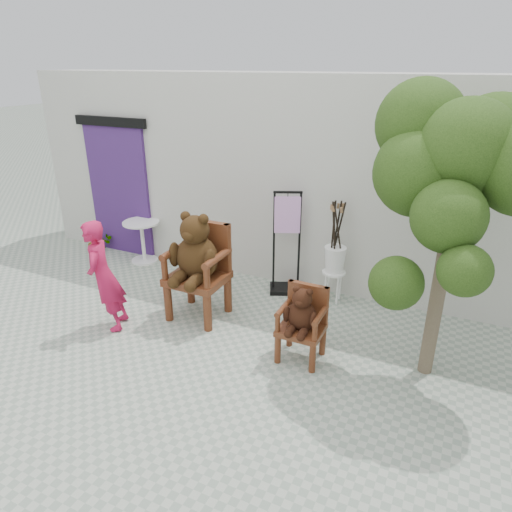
{
  "coord_description": "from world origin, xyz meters",
  "views": [
    {
      "loc": [
        2.32,
        -3.29,
        3.13
      ],
      "look_at": [
        0.15,
        1.33,
        0.95
      ],
      "focal_mm": 32.0,
      "sensor_mm": 36.0,
      "label": 1
    }
  ],
  "objects_px": {
    "display_stand": "(286,254)",
    "tree": "(461,166)",
    "stool_bucket": "(335,259)",
    "person": "(104,277)",
    "chair_small": "(302,316)",
    "chair_big": "(197,258)",
    "cafe_table": "(142,237)"
  },
  "relations": [
    {
      "from": "cafe_table",
      "to": "tree",
      "type": "distance_m",
      "value": 5.1
    },
    {
      "from": "display_stand",
      "to": "tree",
      "type": "distance_m",
      "value": 2.84
    },
    {
      "from": "chair_big",
      "to": "display_stand",
      "type": "bearing_deg",
      "value": 55.22
    },
    {
      "from": "person",
      "to": "tree",
      "type": "bearing_deg",
      "value": 77.59
    },
    {
      "from": "cafe_table",
      "to": "chair_big",
      "type": "bearing_deg",
      "value": -32.1
    },
    {
      "from": "chair_big",
      "to": "person",
      "type": "xyz_separation_m",
      "value": [
        -0.88,
        -0.75,
        -0.12
      ]
    },
    {
      "from": "chair_small",
      "to": "stool_bucket",
      "type": "relative_size",
      "value": 0.62
    },
    {
      "from": "chair_small",
      "to": "person",
      "type": "height_order",
      "value": "person"
    },
    {
      "from": "chair_big",
      "to": "cafe_table",
      "type": "xyz_separation_m",
      "value": [
        -1.8,
        1.13,
        -0.38
      ]
    },
    {
      "from": "person",
      "to": "display_stand",
      "type": "distance_m",
      "value": 2.51
    },
    {
      "from": "stool_bucket",
      "to": "tree",
      "type": "xyz_separation_m",
      "value": [
        1.38,
        -0.97,
        1.59
      ]
    },
    {
      "from": "display_stand",
      "to": "person",
      "type": "bearing_deg",
      "value": -155.11
    },
    {
      "from": "stool_bucket",
      "to": "person",
      "type": "bearing_deg",
      "value": -141.66
    },
    {
      "from": "chair_big",
      "to": "cafe_table",
      "type": "distance_m",
      "value": 2.16
    },
    {
      "from": "cafe_table",
      "to": "stool_bucket",
      "type": "bearing_deg",
      "value": -0.01
    },
    {
      "from": "display_stand",
      "to": "stool_bucket",
      "type": "height_order",
      "value": "display_stand"
    },
    {
      "from": "display_stand",
      "to": "tree",
      "type": "bearing_deg",
      "value": -48.39
    },
    {
      "from": "chair_big",
      "to": "chair_small",
      "type": "distance_m",
      "value": 1.61
    },
    {
      "from": "chair_big",
      "to": "cafe_table",
      "type": "bearing_deg",
      "value": 147.9
    },
    {
      "from": "person",
      "to": "tree",
      "type": "distance_m",
      "value": 4.15
    },
    {
      "from": "person",
      "to": "stool_bucket",
      "type": "distance_m",
      "value": 3.02
    },
    {
      "from": "chair_small",
      "to": "cafe_table",
      "type": "height_order",
      "value": "chair_small"
    },
    {
      "from": "tree",
      "to": "chair_small",
      "type": "bearing_deg",
      "value": -159.79
    },
    {
      "from": "stool_bucket",
      "to": "chair_big",
      "type": "bearing_deg",
      "value": -142.94
    },
    {
      "from": "chair_small",
      "to": "stool_bucket",
      "type": "height_order",
      "value": "stool_bucket"
    },
    {
      "from": "cafe_table",
      "to": "display_stand",
      "type": "bearing_deg",
      "value": -0.08
    },
    {
      "from": "tree",
      "to": "display_stand",
      "type": "bearing_deg",
      "value": 155.16
    },
    {
      "from": "display_stand",
      "to": "stool_bucket",
      "type": "xyz_separation_m",
      "value": [
        0.71,
        0.0,
        0.06
      ]
    },
    {
      "from": "chair_big",
      "to": "stool_bucket",
      "type": "relative_size",
      "value": 0.99
    },
    {
      "from": "chair_big",
      "to": "display_stand",
      "type": "relative_size",
      "value": 0.95
    },
    {
      "from": "person",
      "to": "stool_bucket",
      "type": "bearing_deg",
      "value": 102.41
    },
    {
      "from": "chair_big",
      "to": "tree",
      "type": "height_order",
      "value": "tree"
    }
  ]
}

